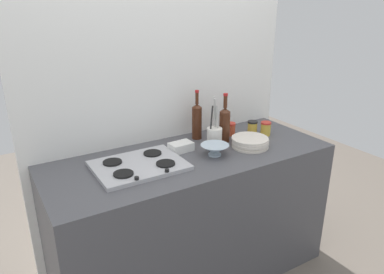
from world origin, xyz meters
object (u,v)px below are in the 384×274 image
at_px(condiment_jar_rear, 252,127).
at_px(condiment_jar_spare, 266,128).
at_px(wine_bottle_leftmost, 225,124).
at_px(plate_stack, 250,142).
at_px(butter_dish, 181,147).
at_px(stovetop_hob, 139,165).
at_px(utensil_crock, 215,135).
at_px(mixing_bowl, 215,149).
at_px(wine_bottle_mid_left, 197,120).
at_px(condiment_jar_front, 230,129).

relative_size(condiment_jar_rear, condiment_jar_spare, 0.98).
bearing_deg(wine_bottle_leftmost, condiment_jar_spare, -9.15).
bearing_deg(wine_bottle_leftmost, plate_stack, -62.91).
bearing_deg(butter_dish, condiment_jar_rear, 1.17).
distance_m(stovetop_hob, utensil_crock, 0.57).
distance_m(butter_dish, condiment_jar_rear, 0.59).
xyz_separation_m(butter_dish, condiment_jar_rear, (0.59, 0.01, 0.02)).
xyz_separation_m(plate_stack, wine_bottle_leftmost, (-0.09, 0.17, 0.09)).
height_order(stovetop_hob, mixing_bowl, mixing_bowl).
bearing_deg(wine_bottle_mid_left, stovetop_hob, -156.61).
distance_m(stovetop_hob, plate_stack, 0.75).
xyz_separation_m(wine_bottle_leftmost, wine_bottle_mid_left, (-0.13, 0.14, 0.00)).
relative_size(plate_stack, wine_bottle_leftmost, 0.74).
relative_size(plate_stack, condiment_jar_spare, 2.55).
relative_size(wine_bottle_leftmost, mixing_bowl, 1.88).
bearing_deg(stovetop_hob, condiment_jar_front, 12.02).
bearing_deg(wine_bottle_mid_left, condiment_jar_front, -15.25).
distance_m(plate_stack, wine_bottle_leftmost, 0.21).
relative_size(stovetop_hob, wine_bottle_leftmost, 1.52).
distance_m(wine_bottle_leftmost, condiment_jar_spare, 0.34).
xyz_separation_m(wine_bottle_leftmost, condiment_jar_front, (0.11, 0.08, -0.08)).
relative_size(mixing_bowl, butter_dish, 1.22).
relative_size(wine_bottle_mid_left, utensil_crock, 1.05).
height_order(condiment_jar_front, condiment_jar_spare, condiment_jar_spare).
height_order(wine_bottle_mid_left, butter_dish, wine_bottle_mid_left).
xyz_separation_m(stovetop_hob, wine_bottle_leftmost, (0.66, 0.09, 0.11)).
xyz_separation_m(condiment_jar_front, condiment_jar_spare, (0.21, -0.13, 0.00)).
height_order(plate_stack, condiment_jar_spare, condiment_jar_spare).
relative_size(plate_stack, condiment_jar_rear, 2.60).
bearing_deg(condiment_jar_rear, mixing_bowl, -157.98).
bearing_deg(stovetop_hob, wine_bottle_mid_left, 23.39).
bearing_deg(plate_stack, condiment_jar_rear, 47.12).
bearing_deg(condiment_jar_front, plate_stack, -95.70).
bearing_deg(wine_bottle_mid_left, wine_bottle_leftmost, -48.11).
bearing_deg(condiment_jar_front, butter_dish, -170.57).
height_order(butter_dish, utensil_crock, utensil_crock).
relative_size(wine_bottle_leftmost, utensil_crock, 1.03).
relative_size(wine_bottle_mid_left, condiment_jar_front, 3.82).
bearing_deg(utensil_crock, plate_stack, -37.68).
relative_size(stovetop_hob, mixing_bowl, 2.86).
bearing_deg(wine_bottle_mid_left, utensil_crock, -79.72).
height_order(plate_stack, butter_dish, plate_stack).
bearing_deg(condiment_jar_spare, condiment_jar_rear, 132.96).
height_order(plate_stack, wine_bottle_mid_left, wine_bottle_mid_left).
relative_size(stovetop_hob, condiment_jar_front, 5.69).
xyz_separation_m(stovetop_hob, condiment_jar_spare, (0.99, 0.03, 0.04)).
bearing_deg(mixing_bowl, condiment_jar_spare, 12.40).
bearing_deg(utensil_crock, condiment_jar_spare, -3.52).
bearing_deg(condiment_jar_spare, condiment_jar_front, 148.33).
bearing_deg(condiment_jar_rear, condiment_jar_spare, -47.04).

